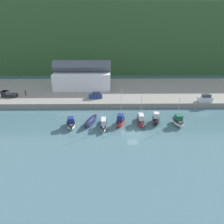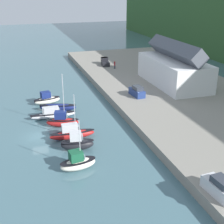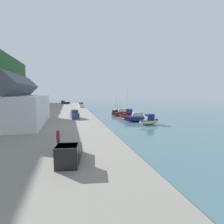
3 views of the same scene
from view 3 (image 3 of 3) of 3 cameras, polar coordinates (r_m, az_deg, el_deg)
ground_plane at (r=58.77m, az=8.37°, el=-1.40°), size 320.00×320.00×0.00m
quay_promenade at (r=55.00m, az=-22.90°, el=-1.60°), size 117.03×31.03×1.46m
harbor_clubhouse at (r=40.18m, az=-27.77°, el=1.62°), size 20.08×9.25×9.99m
moored_boat_0 at (r=44.14m, az=11.96°, el=-2.81°), size 2.98×5.70×2.60m
moored_boat_1 at (r=47.75m, az=7.89°, el=-2.25°), size 3.71×7.24×1.47m
moored_boat_2 at (r=51.22m, az=8.03°, el=-1.65°), size 1.60×8.38×2.22m
moored_boat_3 at (r=54.63m, az=5.38°, el=-0.84°), size 3.24×5.88×9.32m
moored_boat_4 at (r=59.21m, az=3.12°, el=-0.36°), size 1.71×7.29×7.32m
moored_boat_5 at (r=62.78m, az=2.05°, el=0.16°), size 2.45×5.07×2.92m
moored_boat_6 at (r=68.03m, az=1.67°, el=0.58°), size 2.63×5.09×6.97m
parked_car_0 at (r=44.50m, az=-12.08°, el=-0.88°), size 4.35×2.18×2.16m
parked_car_1 at (r=77.46m, az=-10.12°, el=2.22°), size 4.33×2.13×2.16m
pickup_truck_0 at (r=17.11m, az=-13.91°, el=-13.02°), size 4.95×2.60×1.90m
pickup_truck_1 at (r=101.83m, az=-15.19°, el=3.02°), size 2.29×4.86×1.90m
person_on_quay at (r=21.99m, az=-17.18°, el=-7.98°), size 0.40×0.40×2.14m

